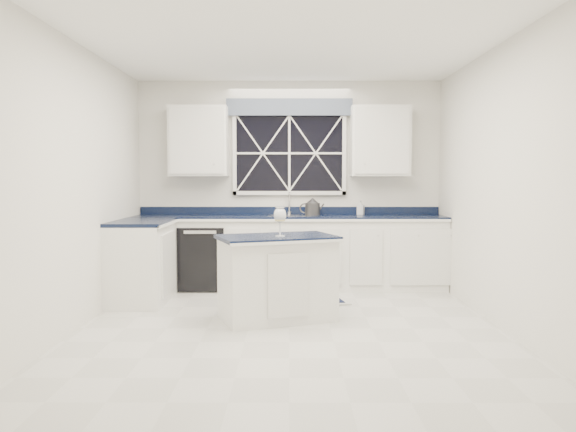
{
  "coord_description": "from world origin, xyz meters",
  "views": [
    {
      "loc": [
        0.0,
        -5.24,
        1.44
      ],
      "look_at": [
        -0.01,
        0.4,
        1.04
      ],
      "focal_mm": 35.0,
      "sensor_mm": 36.0,
      "label": 1
    }
  ],
  "objects_px": {
    "kettle": "(312,207)",
    "soap_bottle": "(361,208)",
    "dishwasher": "(204,257)",
    "island": "(277,277)",
    "wine_glass": "(280,216)",
    "faucet": "(289,203)"
  },
  "relations": [
    {
      "from": "dishwasher",
      "to": "kettle",
      "type": "relative_size",
      "value": 2.53
    },
    {
      "from": "dishwasher",
      "to": "island",
      "type": "bearing_deg",
      "value": -58.6
    },
    {
      "from": "kettle",
      "to": "soap_bottle",
      "type": "xyz_separation_m",
      "value": [
        0.65,
        0.14,
        -0.01
      ]
    },
    {
      "from": "kettle",
      "to": "soap_bottle",
      "type": "bearing_deg",
      "value": 14.47
    },
    {
      "from": "dishwasher",
      "to": "wine_glass",
      "type": "height_order",
      "value": "wine_glass"
    },
    {
      "from": "wine_glass",
      "to": "soap_bottle",
      "type": "distance_m",
      "value": 2.17
    },
    {
      "from": "wine_glass",
      "to": "soap_bottle",
      "type": "relative_size",
      "value": 1.57
    },
    {
      "from": "island",
      "to": "kettle",
      "type": "bearing_deg",
      "value": 55.91
    },
    {
      "from": "faucet",
      "to": "wine_glass",
      "type": "bearing_deg",
      "value": -92.8
    },
    {
      "from": "faucet",
      "to": "island",
      "type": "height_order",
      "value": "faucet"
    },
    {
      "from": "faucet",
      "to": "island",
      "type": "relative_size",
      "value": 0.23
    },
    {
      "from": "wine_glass",
      "to": "soap_bottle",
      "type": "bearing_deg",
      "value": 61.38
    },
    {
      "from": "faucet",
      "to": "wine_glass",
      "type": "distance_m",
      "value": 1.88
    },
    {
      "from": "kettle",
      "to": "soap_bottle",
      "type": "height_order",
      "value": "kettle"
    },
    {
      "from": "kettle",
      "to": "faucet",
      "type": "bearing_deg",
      "value": 161.73
    },
    {
      "from": "kettle",
      "to": "wine_glass",
      "type": "relative_size",
      "value": 1.11
    },
    {
      "from": "island",
      "to": "dishwasher",
      "type": "bearing_deg",
      "value": 101.37
    },
    {
      "from": "kettle",
      "to": "dishwasher",
      "type": "bearing_deg",
      "value": -174.22
    },
    {
      "from": "faucet",
      "to": "wine_glass",
      "type": "xyz_separation_m",
      "value": [
        -0.09,
        -1.87,
        -0.05
      ]
    },
    {
      "from": "dishwasher",
      "to": "wine_glass",
      "type": "xyz_separation_m",
      "value": [
        1.01,
        -1.68,
        0.64
      ]
    },
    {
      "from": "kettle",
      "to": "wine_glass",
      "type": "height_order",
      "value": "kettle"
    },
    {
      "from": "kettle",
      "to": "island",
      "type": "bearing_deg",
      "value": -101.64
    }
  ]
}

